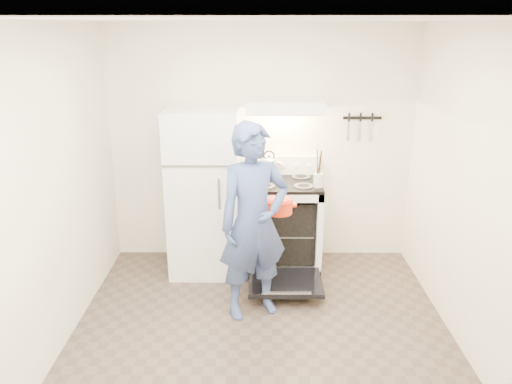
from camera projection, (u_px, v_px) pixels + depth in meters
floor at (262, 350)px, 3.98m from camera, size 3.60×3.60×0.00m
back_wall at (261, 146)px, 5.29m from camera, size 3.20×0.02×2.50m
refrigerator at (204, 192)px, 5.09m from camera, size 0.70×0.70×1.70m
stove_body at (283, 226)px, 5.23m from camera, size 0.76×0.65×0.92m
cooktop at (284, 183)px, 5.08m from camera, size 0.76×0.65×0.03m
backsplash at (283, 165)px, 5.31m from camera, size 0.76×0.07×0.20m
oven_door at (285, 282)px, 4.78m from camera, size 0.70×0.54×0.04m
oven_rack at (283, 228)px, 5.24m from camera, size 0.60×0.52×0.01m
range_hood at (285, 106)px, 4.90m from camera, size 0.76×0.50×0.12m
knife_strip at (362, 118)px, 5.17m from camera, size 0.40×0.02×0.03m
pizza_stone at (275, 230)px, 5.16m from camera, size 0.31×0.31×0.02m
tea_kettle at (269, 163)px, 5.24m from camera, size 0.22×0.18×0.27m
utensil_jar at (318, 180)px, 4.80m from camera, size 0.11×0.11×0.13m
person at (254, 223)px, 4.26m from camera, size 0.74×0.63×1.73m
dutch_oven at (279, 207)px, 4.48m from camera, size 0.32×0.25×0.21m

